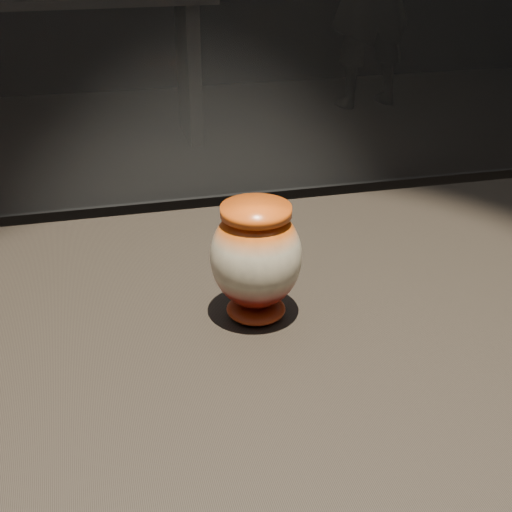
{
  "coord_description": "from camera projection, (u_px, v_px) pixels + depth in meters",
  "views": [
    {
      "loc": [
        -0.04,
        -0.8,
        1.42
      ],
      "look_at": [
        0.16,
        0.01,
        0.99
      ],
      "focal_mm": 50.0,
      "sensor_mm": 36.0,
      "label": 1
    }
  ],
  "objects": [
    {
      "name": "back_shelf",
      "position": [
        44.0,
        42.0,
        4.2
      ],
      "size": [
        2.0,
        0.6,
        0.9
      ],
      "color": "black",
      "rests_on": "ground"
    },
    {
      "name": "main_vase",
      "position": [
        256.0,
        258.0,
        0.94
      ],
      "size": [
        0.13,
        0.13,
        0.16
      ],
      "rotation": [
        0.0,
        0.0,
        -0.11
      ],
      "color": "maroon",
      "rests_on": "display_plinth"
    },
    {
      "name": "display_plinth",
      "position": [
        153.0,
        488.0,
        1.06
      ],
      "size": [
        2.0,
        0.8,
        0.9
      ],
      "color": "black",
      "rests_on": "ground"
    }
  ]
}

